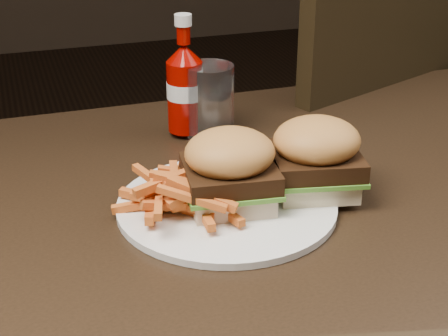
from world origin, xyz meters
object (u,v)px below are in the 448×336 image
object	(u,v)px
plate	(227,205)
ketchup_bottle	(185,96)
dining_table	(254,224)
chair_far	(297,195)
tumbler	(210,102)

from	to	relation	value
plate	ketchup_bottle	distance (m)	0.24
dining_table	ketchup_bottle	distance (m)	0.26
dining_table	plate	xyz separation A→B (m)	(-0.03, 0.01, 0.03)
chair_far	plate	xyz separation A→B (m)	(-0.35, -0.56, 0.33)
dining_table	plate	world-z (taller)	plate
tumbler	ketchup_bottle	bearing A→B (deg)	147.58
plate	tumbler	size ratio (longest dim) A/B	2.39
plate	tumbler	world-z (taller)	tumbler
dining_table	chair_far	bearing A→B (deg)	60.46
ketchup_bottle	tumbler	world-z (taller)	ketchup_bottle
plate	ketchup_bottle	xyz separation A→B (m)	(0.02, 0.24, 0.06)
chair_far	plate	size ratio (longest dim) A/B	1.78
dining_table	tumbler	distance (m)	0.24
plate	chair_far	bearing A→B (deg)	57.62
chair_far	plate	world-z (taller)	plate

